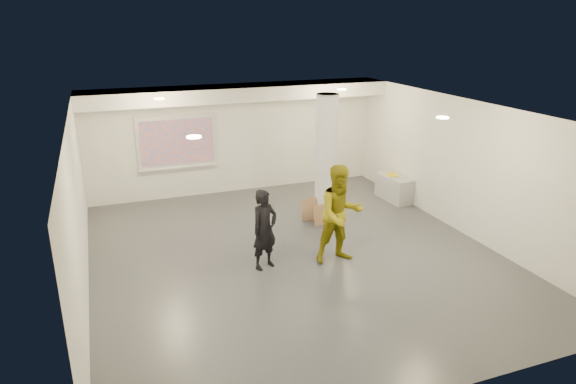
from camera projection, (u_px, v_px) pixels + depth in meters
name	position (u px, v px, depth m)	size (l,w,h in m)	color
floor	(295.00, 255.00, 10.59)	(8.00, 9.00, 0.01)	#37393E
ceiling	(295.00, 110.00, 9.62)	(8.00, 9.00, 0.01)	white
wall_back	(236.00, 138.00, 14.09)	(8.00, 0.01, 3.00)	silver
wall_front	(432.00, 296.00, 6.12)	(8.00, 0.01, 3.00)	silver
wall_left	(78.00, 212.00, 8.78)	(0.01, 9.00, 3.00)	silver
wall_right	(462.00, 166.00, 11.44)	(0.01, 9.00, 3.00)	silver
soffit_band	(239.00, 93.00, 13.18)	(8.00, 1.10, 0.36)	silver
downlight_nw	(159.00, 99.00, 11.11)	(0.22, 0.22, 0.02)	#FCE397
downlight_ne	(342.00, 89.00, 12.58)	(0.22, 0.22, 0.02)	#FCE397
downlight_sw	(194.00, 137.00, 7.57)	(0.22, 0.22, 0.02)	#FCE397
downlight_se	(443.00, 118.00, 9.03)	(0.22, 0.22, 0.02)	#FCE397
column	(326.00, 157.00, 12.20)	(0.52, 0.52, 3.00)	silver
projection_screen	(177.00, 143.00, 13.51)	(2.10, 0.13, 1.42)	silver
credenza	(394.00, 188.00, 13.70)	(0.47, 1.13, 0.66)	#989A9D
papers_stack	(394.00, 175.00, 13.66)	(0.26, 0.34, 0.02)	silver
postit_pad	(392.00, 175.00, 13.65)	(0.24, 0.33, 0.03)	#E1B806
cardboard_back	(312.00, 209.00, 12.39)	(0.49, 0.04, 0.54)	#866343
cardboard_front	(322.00, 214.00, 12.10)	(0.45, 0.04, 0.49)	#866343
woman	(265.00, 230.00, 9.83)	(0.58, 0.38, 1.59)	black
man	(340.00, 214.00, 10.05)	(0.97, 0.75, 1.99)	olive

